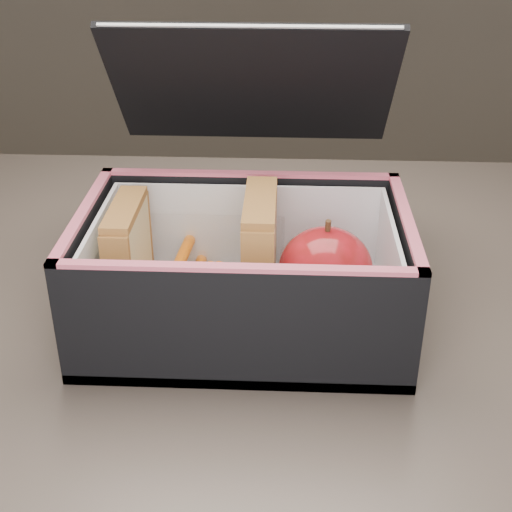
{
  "coord_description": "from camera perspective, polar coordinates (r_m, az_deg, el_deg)",
  "views": [
    {
      "loc": [
        -0.01,
        -0.55,
        1.12
      ],
      "look_at": [
        -0.04,
        -0.0,
        0.81
      ],
      "focal_mm": 50.0,
      "sensor_mm": 36.0,
      "label": 1
    }
  ],
  "objects": [
    {
      "name": "sandwich_left",
      "position": [
        0.64,
        -10.14,
        0.06
      ],
      "size": [
        0.02,
        0.09,
        0.1
      ],
      "color": "#D2BA84",
      "rests_on": "plastic_tub"
    },
    {
      "name": "plastic_tub",
      "position": [
        0.64,
        -4.91,
        -1.49
      ],
      "size": [
        0.16,
        0.11,
        0.07
      ],
      "primitive_type": null,
      "color": "white",
      "rests_on": "lunch_bag"
    },
    {
      "name": "sandwich_right",
      "position": [
        0.62,
        0.32,
        0.19
      ],
      "size": [
        0.03,
        0.1,
        0.11
      ],
      "color": "#D2BA84",
      "rests_on": "plastic_tub"
    },
    {
      "name": "kitchen_table",
      "position": [
        0.72,
        3.28,
        -10.85
      ],
      "size": [
        1.2,
        0.8,
        0.75
      ],
      "color": "brown",
      "rests_on": "ground"
    },
    {
      "name": "red_apple",
      "position": [
        0.62,
        5.59,
        -1.12
      ],
      "size": [
        0.08,
        0.08,
        0.09
      ],
      "rotation": [
        0.0,
        0.0,
        0.02
      ],
      "color": "maroon",
      "rests_on": "paper_napkin"
    },
    {
      "name": "lunch_bag",
      "position": [
        0.62,
        -0.94,
        -0.5
      ],
      "size": [
        0.28,
        0.3,
        0.25
      ],
      "color": "black",
      "rests_on": "kitchen_table"
    },
    {
      "name": "carrot_sticks",
      "position": [
        0.64,
        -4.55,
        -2.83
      ],
      "size": [
        0.05,
        0.15,
        0.03
      ],
      "color": "orange",
      "rests_on": "plastic_tub"
    },
    {
      "name": "paper_napkin",
      "position": [
        0.64,
        5.84,
        -4.3
      ],
      "size": [
        0.09,
        0.09,
        0.01
      ],
      "primitive_type": "cube",
      "rotation": [
        0.0,
        0.0,
        -0.42
      ],
      "color": "white",
      "rests_on": "lunch_bag"
    }
  ]
}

